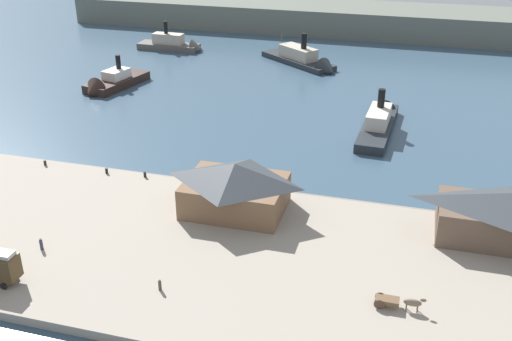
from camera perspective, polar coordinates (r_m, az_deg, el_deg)
ground_plane at (r=97.24m, az=-0.18°, el=-1.16°), size 320.00×320.00×0.00m
quay_promenade at (r=78.92m, az=-4.54°, el=-7.87°), size 110.00×36.00×1.20m
seawall_edge at (r=93.94m, az=-0.77°, el=-1.86°), size 110.00×0.80×1.00m
ferry_shed_east_terminal at (r=85.47m, az=-2.01°, el=-1.55°), size 14.40×10.92×7.33m
ferry_shed_west_terminal at (r=85.19m, az=23.22°, el=-4.06°), size 19.05×9.33×7.12m
horse_cart at (r=70.12m, az=13.29°, el=-12.02°), size 5.60×1.49×1.87m
pedestrian_near_east_shed at (r=71.91m, az=-9.15°, el=-10.72°), size 0.38×0.38×1.54m
pedestrian_by_tram at (r=82.76m, az=-19.78°, el=-6.62°), size 0.42×0.42×1.71m
mooring_post_west at (r=106.20m, az=-19.46°, el=0.70°), size 0.44×0.44×0.90m
mooring_post_center_east at (r=97.86m, az=-10.54°, el=-0.37°), size 0.44×0.44×0.90m
mooring_post_east at (r=100.40m, az=-14.05°, el=-0.03°), size 0.44×0.44×0.90m
ferry_approaching_east at (r=159.49m, az=4.78°, el=10.39°), size 23.74×19.97×10.63m
ferry_departing_north at (r=121.13m, az=11.71°, el=4.76°), size 6.47×25.68×9.63m
ferry_mid_harbor at (r=176.01m, az=-7.69°, el=11.77°), size 19.22×5.97×9.75m
ferry_outer_harbor at (r=145.09m, az=-13.70°, el=8.06°), size 10.35×19.11×9.24m
far_headland at (r=198.74m, az=8.69°, el=14.11°), size 180.00×24.00×8.00m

